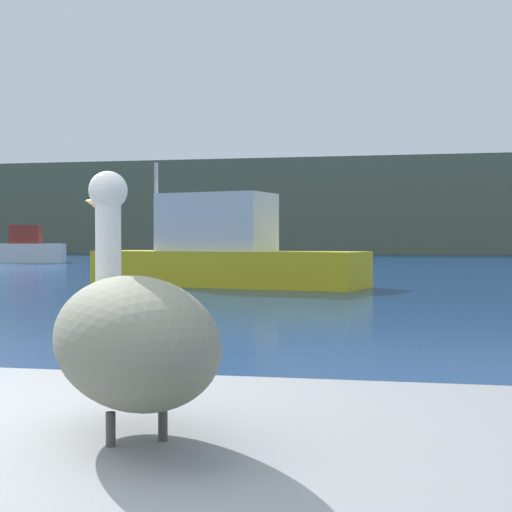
{
  "coord_description": "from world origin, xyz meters",
  "views": [
    {
      "loc": [
        1.78,
        -2.21,
        1.27
      ],
      "look_at": [
        -1.32,
        12.83,
        0.98
      ],
      "focal_mm": 54.92,
      "sensor_mm": 36.0,
      "label": 1
    }
  ],
  "objects": [
    {
      "name": "fishing_boat_yellow",
      "position": [
        -3.61,
        19.34,
        0.95
      ],
      "size": [
        8.15,
        3.94,
        3.6
      ],
      "rotation": [
        0.0,
        0.0,
        2.91
      ],
      "color": "yellow",
      "rests_on": "ground"
    },
    {
      "name": "fishing_boat_white",
      "position": [
        -21.35,
        40.42,
        0.8
      ],
      "size": [
        5.54,
        2.96,
        5.61
      ],
      "rotation": [
        0.0,
        0.0,
        3.41
      ],
      "color": "white",
      "rests_on": "ground"
    },
    {
      "name": "pelican",
      "position": [
        0.9,
        0.12,
        0.97
      ],
      "size": [
        0.94,
        1.15,
        0.87
      ],
      "rotation": [
        0.0,
        0.0,
        2.19
      ],
      "color": "gray",
      "rests_on": "pier_dock"
    },
    {
      "name": "hillside_backdrop",
      "position": [
        0.0,
        83.75,
        4.83
      ],
      "size": [
        140.0,
        17.89,
        9.66
      ],
      "primitive_type": "cube",
      "color": "#5B664C",
      "rests_on": "ground"
    }
  ]
}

